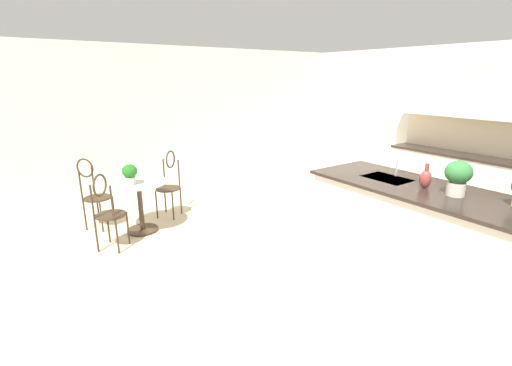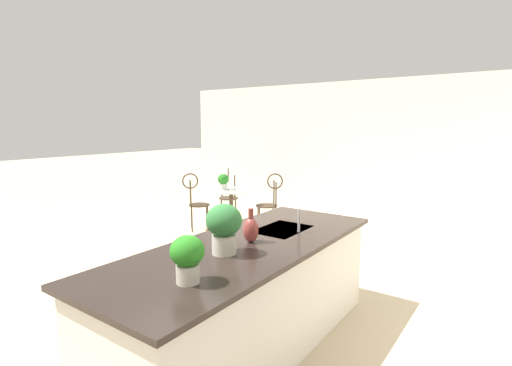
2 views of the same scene
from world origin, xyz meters
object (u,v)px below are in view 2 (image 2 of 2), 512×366
at_px(chair_toward_desk, 228,192).
at_px(potted_plant_on_table, 223,181).
at_px(chair_by_island, 270,199).
at_px(potted_plant_counter_near, 224,225).
at_px(vase_on_counter, 251,229).
at_px(chair_near_window, 196,199).
at_px(potted_plant_counter_far, 187,256).
at_px(bistro_table, 231,206).

distance_m(chair_toward_desk, potted_plant_on_table, 0.78).
xyz_separation_m(chair_by_island, potted_plant_counter_near, (3.48, 1.87, 0.57)).
xyz_separation_m(potted_plant_counter_near, vase_on_counter, (-0.35, -0.00, -0.11)).
relative_size(chair_toward_desk, potted_plant_on_table, 3.69).
bearing_deg(chair_near_window, potted_plant_counter_far, 43.66).
height_order(chair_by_island, potted_plant_counter_far, potted_plant_counter_far).
height_order(bistro_table, chair_near_window, chair_near_window).
relative_size(chair_toward_desk, potted_plant_counter_far, 3.45).
bearing_deg(potted_plant_counter_near, chair_near_window, -132.70).
bearing_deg(bistro_table, chair_by_island, 121.57).
height_order(chair_toward_desk, vase_on_counter, vase_on_counter).
bearing_deg(potted_plant_counter_near, chair_toward_desk, -140.91).
distance_m(chair_by_island, potted_plant_on_table, 0.90).
bearing_deg(potted_plant_counter_near, vase_on_counter, -179.29).
xyz_separation_m(potted_plant_counter_far, vase_on_counter, (-0.90, -0.17, -0.06)).
bearing_deg(vase_on_counter, bistro_table, -138.39).
height_order(chair_by_island, chair_toward_desk, same).
xyz_separation_m(potted_plant_on_table, potted_plant_counter_near, (3.05, 2.58, 0.24)).
distance_m(bistro_table, potted_plant_on_table, 0.48).
xyz_separation_m(chair_toward_desk, potted_plant_on_table, (0.60, 0.38, 0.33)).
xyz_separation_m(chair_near_window, vase_on_counter, (2.40, 2.98, 0.46)).
distance_m(chair_near_window, potted_plant_counter_near, 4.10).
bearing_deg(chair_near_window, chair_toward_desk, 178.54).
relative_size(bistro_table, potted_plant_on_table, 2.83).
bearing_deg(chair_by_island, chair_near_window, -56.90).
bearing_deg(chair_near_window, potted_plant_on_table, 126.16).
distance_m(chair_toward_desk, potted_plant_counter_near, 4.73).
distance_m(chair_near_window, chair_toward_desk, 0.89).
bearing_deg(potted_plant_counter_near, potted_plant_counter_far, 17.09).
relative_size(chair_toward_desk, vase_on_counter, 3.62).
xyz_separation_m(bistro_table, chair_near_window, (0.36, -0.52, 0.13)).
relative_size(bistro_table, vase_on_counter, 2.78).
relative_size(potted_plant_on_table, vase_on_counter, 0.98).
bearing_deg(chair_by_island, vase_on_counter, 30.80).
bearing_deg(chair_toward_desk, chair_by_island, 81.42).
relative_size(potted_plant_on_table, potted_plant_counter_far, 0.94).
relative_size(chair_near_window, potted_plant_counter_far, 3.45).
bearing_deg(chair_near_window, vase_on_counter, 51.10).
relative_size(chair_near_window, potted_plant_counter_near, 2.71).
xyz_separation_m(chair_near_window, potted_plant_counter_far, (3.30, 3.15, 0.52)).
bearing_deg(potted_plant_counter_far, vase_on_counter, -169.09).
xyz_separation_m(chair_toward_desk, potted_plant_counter_far, (4.20, 3.13, 0.52)).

